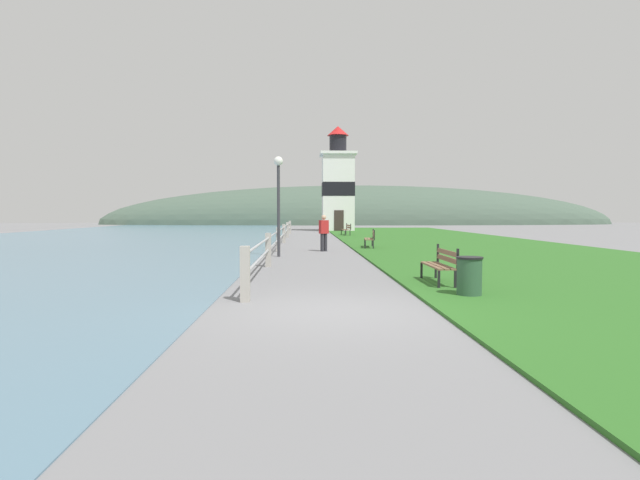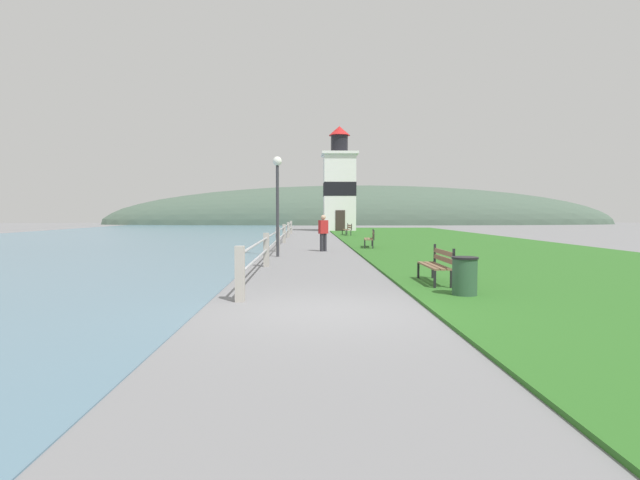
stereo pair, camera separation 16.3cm
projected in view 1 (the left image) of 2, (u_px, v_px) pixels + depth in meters
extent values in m
plane|color=slate|center=(335.00, 311.00, 8.79)|extent=(160.00, 160.00, 0.00)
cube|color=#2D6623|center=(450.00, 243.00, 28.33)|extent=(12.00, 57.96, 0.06)
cube|color=slate|center=(56.00, 244.00, 27.60)|extent=(24.00, 92.74, 0.01)
cube|color=#A8A399|center=(245.00, 274.00, 9.70)|extent=(0.18, 0.18, 1.09)
cube|color=#A8A399|center=(268.00, 250.00, 16.06)|extent=(0.18, 0.18, 1.09)
cube|color=#A8A399|center=(278.00, 239.00, 22.42)|extent=(0.18, 0.18, 1.09)
cube|color=#A8A399|center=(284.00, 234.00, 28.77)|extent=(0.18, 0.18, 1.09)
cube|color=#A8A399|center=(287.00, 230.00, 35.13)|extent=(0.18, 0.18, 1.09)
cube|color=#A8A399|center=(290.00, 227.00, 41.49)|extent=(0.18, 0.18, 1.09)
cylinder|color=#B2B2B7|center=(281.00, 229.00, 25.57)|extent=(0.06, 31.85, 0.06)
cylinder|color=#B2B2B7|center=(281.00, 236.00, 25.59)|extent=(0.06, 31.85, 0.06)
cube|color=brown|center=(431.00, 266.00, 11.96)|extent=(0.12, 1.72, 0.04)
cube|color=brown|center=(437.00, 266.00, 11.96)|extent=(0.12, 1.72, 0.04)
cube|color=brown|center=(443.00, 266.00, 11.97)|extent=(0.12, 1.72, 0.04)
cube|color=brown|center=(447.00, 252.00, 11.95)|extent=(0.06, 1.72, 0.11)
cube|color=brown|center=(447.00, 259.00, 11.96)|extent=(0.06, 1.72, 0.11)
cube|color=black|center=(439.00, 281.00, 11.14)|extent=(0.05, 0.05, 0.45)
cube|color=black|center=(421.00, 272.00, 12.81)|extent=(0.05, 0.05, 0.45)
cube|color=black|center=(455.00, 280.00, 11.15)|extent=(0.05, 0.05, 0.45)
cube|color=black|center=(436.00, 272.00, 12.82)|extent=(0.05, 0.05, 0.45)
cube|color=black|center=(458.00, 260.00, 11.12)|extent=(0.05, 0.05, 0.49)
cube|color=black|center=(438.00, 253.00, 12.79)|extent=(0.05, 0.05, 0.49)
cube|color=brown|center=(366.00, 239.00, 24.34)|extent=(0.31, 1.86, 0.04)
cube|color=brown|center=(369.00, 239.00, 24.32)|extent=(0.31, 1.86, 0.04)
cube|color=brown|center=(372.00, 239.00, 24.31)|extent=(0.31, 1.86, 0.04)
cube|color=brown|center=(374.00, 232.00, 24.29)|extent=(0.25, 1.85, 0.11)
cube|color=brown|center=(374.00, 236.00, 24.30)|extent=(0.25, 1.85, 0.11)
cube|color=black|center=(365.00, 245.00, 23.45)|extent=(0.06, 0.06, 0.45)
cube|color=black|center=(365.00, 243.00, 25.25)|extent=(0.06, 0.06, 0.45)
cube|color=black|center=(373.00, 245.00, 23.43)|extent=(0.06, 0.06, 0.45)
cube|color=black|center=(372.00, 243.00, 25.22)|extent=(0.06, 0.06, 0.45)
cube|color=black|center=(374.00, 235.00, 23.40)|extent=(0.06, 0.06, 0.49)
cube|color=black|center=(373.00, 234.00, 25.19)|extent=(0.06, 0.06, 0.49)
cube|color=brown|center=(344.00, 230.00, 37.86)|extent=(0.27, 1.84, 0.04)
cube|color=brown|center=(346.00, 230.00, 37.88)|extent=(0.27, 1.84, 0.04)
cube|color=brown|center=(347.00, 230.00, 37.89)|extent=(0.27, 1.84, 0.04)
cube|color=brown|center=(349.00, 225.00, 37.89)|extent=(0.21, 1.83, 0.11)
cube|color=brown|center=(349.00, 228.00, 37.90)|extent=(0.21, 1.83, 0.11)
cube|color=black|center=(345.00, 233.00, 36.99)|extent=(0.05, 0.05, 0.45)
cube|color=black|center=(341.00, 232.00, 38.75)|extent=(0.05, 0.05, 0.45)
cube|color=black|center=(350.00, 233.00, 37.03)|extent=(0.05, 0.05, 0.45)
cube|color=black|center=(346.00, 232.00, 38.80)|extent=(0.05, 0.05, 0.45)
cube|color=black|center=(351.00, 227.00, 37.01)|extent=(0.05, 0.05, 0.49)
cube|color=black|center=(347.00, 226.00, 38.78)|extent=(0.05, 0.05, 0.49)
cube|color=white|center=(338.00, 193.00, 48.24)|extent=(3.00, 3.00, 7.29)
cube|color=black|center=(338.00, 190.00, 48.22)|extent=(3.04, 3.04, 1.31)
cube|color=white|center=(338.00, 154.00, 48.04)|extent=(3.45, 3.45, 0.25)
cylinder|color=black|center=(338.00, 144.00, 47.99)|extent=(1.65, 1.65, 1.64)
cone|color=red|center=(338.00, 131.00, 47.92)|extent=(2.06, 2.06, 0.90)
cube|color=#332823|center=(339.00, 221.00, 46.87)|extent=(0.90, 0.06, 2.00)
cylinder|color=#28282D|center=(322.00, 242.00, 22.53)|extent=(0.15, 0.15, 0.80)
cylinder|color=#28282D|center=(326.00, 242.00, 22.62)|extent=(0.15, 0.15, 0.80)
cube|color=#B22323|center=(324.00, 227.00, 22.54)|extent=(0.46, 0.38, 0.60)
sphere|color=tan|center=(324.00, 217.00, 22.51)|extent=(0.22, 0.22, 0.22)
cylinder|color=#2D5138|center=(469.00, 278.00, 10.19)|extent=(0.50, 0.50, 0.80)
cylinder|color=black|center=(470.00, 258.00, 10.17)|extent=(0.54, 0.54, 0.04)
cylinder|color=#333338|center=(279.00, 211.00, 19.72)|extent=(0.12, 0.12, 3.60)
sphere|color=white|center=(278.00, 161.00, 19.62)|extent=(0.36, 0.36, 0.36)
ellipsoid|color=#475B4C|center=(359.00, 224.00, 77.56)|extent=(80.00, 16.00, 12.00)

